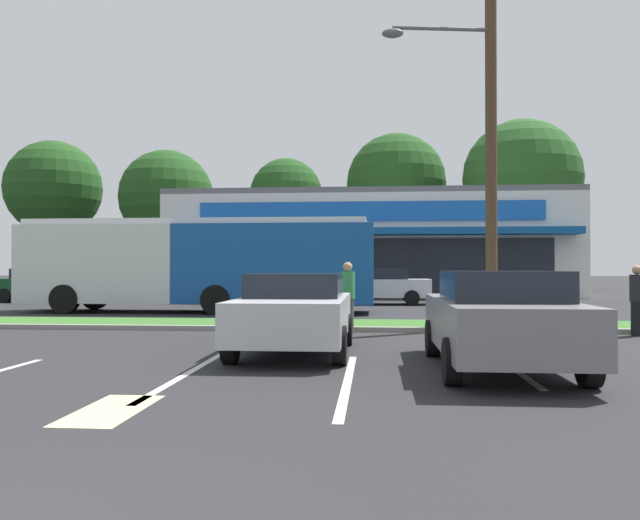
% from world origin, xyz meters
% --- Properties ---
extents(grass_median, '(56.00, 2.20, 0.12)m').
position_xyz_m(grass_median, '(0.00, 14.00, 0.06)').
color(grass_median, '#386B28').
rests_on(grass_median, ground_plane).
extents(curb_lip, '(56.00, 0.24, 0.12)m').
position_xyz_m(curb_lip, '(0.00, 12.78, 0.06)').
color(curb_lip, gray).
rests_on(curb_lip, ground_plane).
extents(parking_stripe_1, '(0.12, 4.80, 0.01)m').
position_xyz_m(parking_stripe_1, '(-0.05, 6.59, 0.00)').
color(parking_stripe_1, silver).
rests_on(parking_stripe_1, ground_plane).
extents(parking_stripe_2, '(0.12, 4.80, 0.01)m').
position_xyz_m(parking_stripe_2, '(2.34, 5.95, 0.00)').
color(parking_stripe_2, silver).
rests_on(parking_stripe_2, ground_plane).
extents(parking_stripe_3, '(0.12, 4.80, 0.01)m').
position_xyz_m(parking_stripe_3, '(4.86, 7.89, 0.00)').
color(parking_stripe_3, silver).
rests_on(parking_stripe_3, ground_plane).
extents(lot_arrow, '(0.70, 1.60, 0.01)m').
position_xyz_m(lot_arrow, '(-0.19, 3.98, 0.00)').
color(lot_arrow, beige).
rests_on(lot_arrow, ground_plane).
extents(storefront_building, '(22.23, 11.86, 5.79)m').
position_xyz_m(storefront_building, '(2.47, 35.26, 2.90)').
color(storefront_building, silver).
rests_on(storefront_building, ground_plane).
extents(tree_far_left, '(7.38, 7.38, 11.50)m').
position_xyz_m(tree_far_left, '(-22.27, 44.83, 7.80)').
color(tree_far_left, '#473323').
rests_on(tree_far_left, ground_plane).
extents(tree_left, '(6.95, 6.95, 10.29)m').
position_xyz_m(tree_left, '(-12.62, 43.01, 6.80)').
color(tree_left, '#473323').
rests_on(tree_left, ground_plane).
extents(tree_mid_left, '(5.60, 5.60, 10.06)m').
position_xyz_m(tree_mid_left, '(-4.06, 45.94, 7.23)').
color(tree_mid_left, '#473323').
rests_on(tree_mid_left, ground_plane).
extents(tree_mid, '(7.71, 7.71, 12.01)m').
position_xyz_m(tree_mid, '(4.48, 46.79, 8.15)').
color(tree_mid, '#473323').
rests_on(tree_mid, ground_plane).
extents(tree_mid_right, '(8.31, 8.31, 12.05)m').
position_xyz_m(tree_mid_right, '(13.18, 43.00, 7.89)').
color(tree_mid_right, '#473323').
rests_on(tree_mid_right, ground_plane).
extents(utility_pole, '(3.10, 2.39, 10.83)m').
position_xyz_m(utility_pole, '(5.64, 14.03, 5.77)').
color(utility_pole, '#4C3826').
rests_on(utility_pole, ground_plane).
extents(city_bus, '(12.38, 2.69, 3.25)m').
position_xyz_m(city_bus, '(-3.46, 19.11, 1.77)').
color(city_bus, '#144793').
rests_on(city_bus, ground_plane).
extents(car_0, '(4.31, 1.93, 1.53)m').
position_xyz_m(car_0, '(2.99, 24.52, 0.79)').
color(car_0, silver).
rests_on(car_0, ground_plane).
extents(car_1, '(4.58, 1.99, 1.53)m').
position_xyz_m(car_1, '(-12.38, 25.15, 0.79)').
color(car_1, '#0C3F1E').
rests_on(car_1, ground_plane).
extents(car_2, '(1.99, 4.52, 1.52)m').
position_xyz_m(car_2, '(4.62, 7.13, 0.79)').
color(car_2, slate).
rests_on(car_2, ground_plane).
extents(car_3, '(2.01, 4.25, 1.46)m').
position_xyz_m(car_3, '(1.26, 8.76, 0.76)').
color(car_3, '#B7B7BC').
rests_on(car_3, ground_plane).
extents(car_4, '(4.12, 1.87, 1.52)m').
position_xyz_m(car_4, '(-3.66, 24.83, 0.79)').
color(car_4, maroon).
rests_on(car_4, ground_plane).
extents(pedestrian_near_bench, '(0.33, 0.33, 1.63)m').
position_xyz_m(pedestrian_near_bench, '(8.74, 12.34, 0.82)').
color(pedestrian_near_bench, black).
rests_on(pedestrian_near_bench, ground_plane).
extents(pedestrian_by_pole, '(0.34, 0.34, 1.70)m').
position_xyz_m(pedestrian_by_pole, '(2.08, 12.39, 0.86)').
color(pedestrian_by_pole, '#47423D').
rests_on(pedestrian_by_pole, ground_plane).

